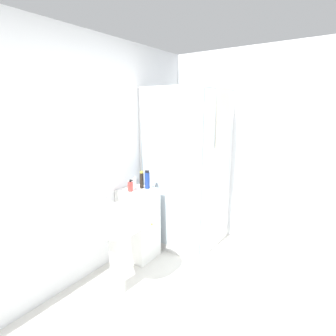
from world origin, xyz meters
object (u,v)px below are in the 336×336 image
sink (115,230)px  shampoo_bottle_blue (147,180)px  lotion_bottle_white (135,183)px  soap_dispenser (130,187)px  shampoo_bottle_tall_black (142,180)px

sink → shampoo_bottle_blue: 0.79m
lotion_bottle_white → soap_dispenser: bearing=-163.2°
shampoo_bottle_blue → soap_dispenser: bearing=154.9°
sink → shampoo_bottle_blue: (0.71, 0.19, 0.30)m
soap_dispenser → lotion_bottle_white: lotion_bottle_white is taller
soap_dispenser → shampoo_bottle_tall_black: bearing=-10.7°
soap_dispenser → sink: bearing=-151.2°
sink → soap_dispenser: bearing=28.8°
sink → shampoo_bottle_tall_black: 0.78m
shampoo_bottle_tall_black → shampoo_bottle_blue: bearing=-63.2°
shampoo_bottle_blue → lotion_bottle_white: bearing=123.6°
soap_dispenser → shampoo_bottle_tall_black: 0.17m
sink → soap_dispenser: size_ratio=7.07×
shampoo_bottle_blue → lotion_bottle_white: 0.15m
shampoo_bottle_tall_black → shampoo_bottle_blue: (0.03, -0.06, 0.01)m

